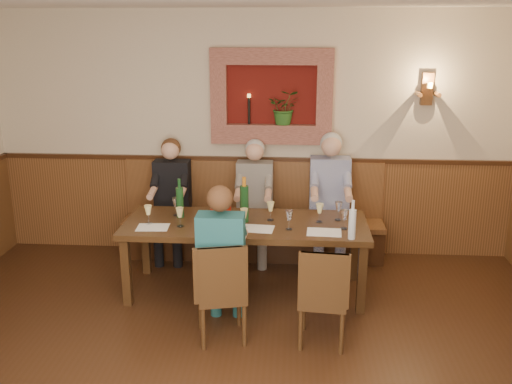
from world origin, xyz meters
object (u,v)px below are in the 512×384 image
at_px(person_chair_front, 223,272).
at_px(wine_bottle_green_a, 244,203).
at_px(bench, 253,229).
at_px(water_bottle, 352,223).
at_px(dining_table, 246,229).
at_px(spittoon_bucket, 221,210).
at_px(person_bench_right, 329,210).
at_px(chair_near_left, 222,311).
at_px(chair_near_right, 322,315).
at_px(wine_bottle_green_b, 180,201).
at_px(person_bench_mid, 254,212).
at_px(person_bench_left, 172,210).

bearing_deg(person_chair_front, wine_bottle_green_a, 81.57).
xyz_separation_m(bench, water_bottle, (1.01, -1.32, 0.57)).
xyz_separation_m(dining_table, spittoon_bucket, (-0.25, 0.02, 0.19)).
xyz_separation_m(dining_table, person_bench_right, (0.87, 0.84, -0.06)).
xyz_separation_m(chair_near_left, chair_near_right, (0.86, -0.01, -0.01)).
bearing_deg(spittoon_bucket, wine_bottle_green_b, 167.92).
bearing_deg(dining_table, person_bench_mid, 88.19).
bearing_deg(dining_table, person_chair_front, -99.70).
bearing_deg(person_chair_front, chair_near_left, -88.19).
bearing_deg(chair_near_left, person_bench_right, 47.01).
bearing_deg(person_bench_left, wine_bottle_green_b, -70.86).
height_order(chair_near_left, person_chair_front, person_chair_front).
bearing_deg(water_bottle, wine_bottle_green_b, 163.80).
height_order(bench, person_bench_right, person_bench_right).
height_order(bench, chair_near_left, bench).
distance_m(person_bench_mid, water_bottle, 1.59).
distance_m(person_bench_left, person_bench_mid, 0.95).
bearing_deg(spittoon_bucket, bench, 74.92).
bearing_deg(wine_bottle_green_b, person_bench_right, 24.97).
height_order(person_bench_left, wine_bottle_green_a, person_bench_left).
bearing_deg(spittoon_bucket, chair_near_right, -44.13).
bearing_deg(dining_table, wine_bottle_green_b, 170.34).
bearing_deg(person_bench_right, person_chair_front, -121.94).
bearing_deg(wine_bottle_green_b, bench, 50.85).
bearing_deg(wine_bottle_green_b, water_bottle, -16.20).
xyz_separation_m(dining_table, bench, (0.00, 0.94, -0.35)).
height_order(person_bench_mid, water_bottle, person_bench_mid).
xyz_separation_m(person_bench_mid, spittoon_bucket, (-0.27, -0.81, 0.29)).
relative_size(person_bench_left, person_chair_front, 1.01).
distance_m(chair_near_left, spittoon_bucket, 1.12).
distance_m(chair_near_right, person_chair_front, 0.93).
distance_m(person_bench_left, person_chair_front, 1.80).
height_order(chair_near_right, wine_bottle_green_b, wine_bottle_green_b).
bearing_deg(spittoon_bucket, dining_table, -5.41).
xyz_separation_m(bench, person_bench_mid, (0.03, -0.10, 0.25)).
bearing_deg(chair_near_left, wine_bottle_green_a, 69.83).
bearing_deg(dining_table, bench, 90.00).
distance_m(wine_bottle_green_a, wine_bottle_green_b, 0.67).
distance_m(person_chair_front, water_bottle, 1.25).
height_order(person_bench_right, wine_bottle_green_a, person_bench_right).
height_order(person_bench_mid, person_chair_front, person_bench_mid).
xyz_separation_m(spittoon_bucket, wine_bottle_green_b, (-0.43, 0.09, 0.05)).
bearing_deg(person_bench_mid, dining_table, -91.81).
relative_size(chair_near_right, person_bench_right, 0.60).
bearing_deg(wine_bottle_green_a, chair_near_right, -51.90).
bearing_deg(wine_bottle_green_a, person_bench_left, 138.24).
bearing_deg(person_bench_left, dining_table, -42.17).
distance_m(bench, chair_near_left, 1.86).
relative_size(chair_near_right, spittoon_bucket, 3.79).
distance_m(person_bench_mid, wine_bottle_green_a, 0.89).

